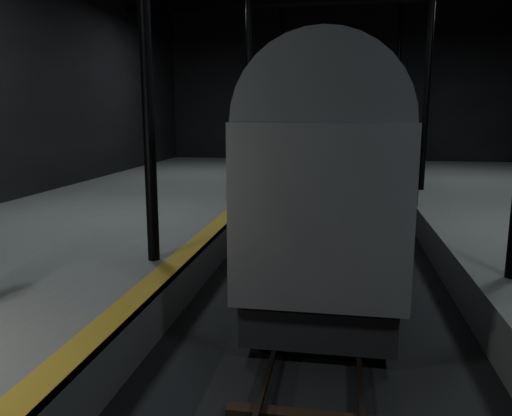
# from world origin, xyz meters

# --- Properties ---
(ground) EXTENTS (44.00, 44.00, 0.00)m
(ground) POSITION_xyz_m (0.00, 0.00, 0.00)
(ground) COLOR black
(ground) RESTS_ON ground
(platform_left) EXTENTS (9.00, 43.80, 1.00)m
(platform_left) POSITION_xyz_m (-7.50, 0.00, 0.50)
(platform_left) COLOR #52524F
(platform_left) RESTS_ON ground
(tactile_strip) EXTENTS (0.50, 43.80, 0.01)m
(tactile_strip) POSITION_xyz_m (-3.25, 0.00, 1.00)
(tactile_strip) COLOR olive
(tactile_strip) RESTS_ON platform_left
(track) EXTENTS (2.40, 43.00, 0.24)m
(track) POSITION_xyz_m (0.00, 0.00, 0.07)
(track) COLOR #3F3328
(track) RESTS_ON ground
(train) EXTENTS (3.05, 20.37, 5.45)m
(train) POSITION_xyz_m (-0.00, 3.51, 3.04)
(train) COLOR #9C9FA4
(train) RESTS_ON ground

